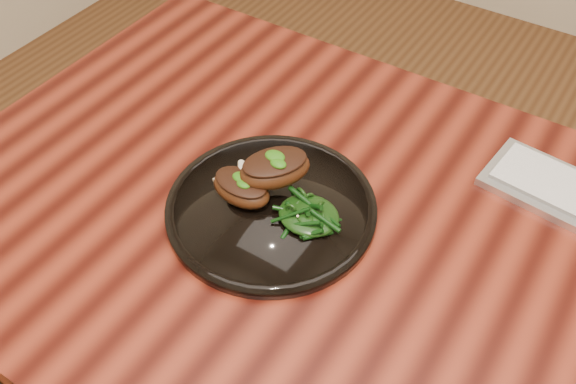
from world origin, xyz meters
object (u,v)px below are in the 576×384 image
(lamb_chop_front, at_px, (241,187))
(greens_heap, at_px, (309,212))
(plate, at_px, (271,208))
(desk, at_px, (455,328))

(lamb_chop_front, bearing_deg, greens_heap, 8.79)
(plate, bearing_deg, desk, 4.08)
(greens_heap, bearing_deg, lamb_chop_front, -171.21)
(lamb_chop_front, bearing_deg, desk, 5.34)
(greens_heap, bearing_deg, plate, -174.81)
(desk, height_order, greens_heap, greens_heap)
(desk, bearing_deg, plate, -175.92)
(desk, bearing_deg, greens_heap, -176.21)
(desk, relative_size, greens_heap, 18.38)
(lamb_chop_front, distance_m, greens_heap, 0.10)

